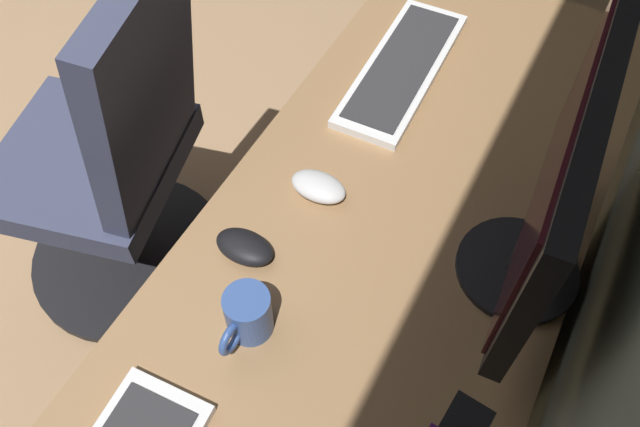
% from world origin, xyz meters
% --- Properties ---
extents(desk, '(1.87, 0.62, 0.73)m').
position_xyz_m(desk, '(0.20, 1.66, 0.65)').
color(desk, '#936D47').
rests_on(desk, ground).
extents(drawer_pedestal, '(0.40, 0.51, 0.69)m').
position_xyz_m(drawer_pedestal, '(-0.04, 1.68, 0.35)').
color(drawer_pedestal, '#936D47').
rests_on(drawer_pedestal, ground).
extents(monitor_primary, '(0.50, 0.20, 0.41)m').
position_xyz_m(monitor_primary, '(0.01, 1.87, 0.97)').
color(monitor_primary, black).
rests_on(monitor_primary, desk).
extents(keyboard_spare, '(0.42, 0.15, 0.02)m').
position_xyz_m(keyboard_spare, '(-0.33, 1.51, 0.74)').
color(keyboard_spare, silver).
rests_on(keyboard_spare, desk).
extents(mouse_main, '(0.06, 0.10, 0.03)m').
position_xyz_m(mouse_main, '(0.02, 1.51, 0.75)').
color(mouse_main, silver).
rests_on(mouse_main, desk).
extents(mouse_spare, '(0.06, 0.10, 0.03)m').
position_xyz_m(mouse_spare, '(0.19, 1.46, 0.75)').
color(mouse_spare, black).
rests_on(mouse_spare, desk).
extents(coffee_mug, '(0.11, 0.07, 0.09)m').
position_xyz_m(coffee_mug, '(0.31, 1.54, 0.77)').
color(coffee_mug, '#335193').
rests_on(coffee_mug, desk).
extents(office_chair, '(0.56, 0.59, 0.97)m').
position_xyz_m(office_chair, '(0.01, 0.95, 0.46)').
color(office_chair, '#383D56').
rests_on(office_chair, ground).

